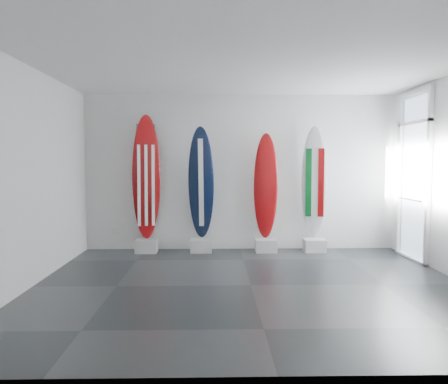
{
  "coord_description": "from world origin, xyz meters",
  "views": [
    {
      "loc": [
        -0.5,
        -5.74,
        1.7
      ],
      "look_at": [
        -0.34,
        1.4,
        1.2
      ],
      "focal_mm": 33.96,
      "sensor_mm": 36.0,
      "label": 1
    }
  ],
  "objects_px": {
    "surfboard_navy": "(201,183)",
    "surfboard_swiss": "(266,186)",
    "surfboard_italy": "(314,183)",
    "surfboard_usa": "(146,178)"
  },
  "relations": [
    {
      "from": "surfboard_usa",
      "to": "surfboard_italy",
      "type": "distance_m",
      "value": 3.19
    },
    {
      "from": "surfboard_usa",
      "to": "surfboard_swiss",
      "type": "height_order",
      "value": "surfboard_usa"
    },
    {
      "from": "surfboard_navy",
      "to": "surfboard_swiss",
      "type": "xyz_separation_m",
      "value": [
        1.23,
        0.0,
        -0.06
      ]
    },
    {
      "from": "surfboard_navy",
      "to": "surfboard_italy",
      "type": "xyz_separation_m",
      "value": [
        2.16,
        0.0,
        0.01
      ]
    },
    {
      "from": "surfboard_navy",
      "to": "surfboard_italy",
      "type": "distance_m",
      "value": 2.16
    },
    {
      "from": "surfboard_swiss",
      "to": "surfboard_italy",
      "type": "bearing_deg",
      "value": 4.77
    },
    {
      "from": "surfboard_usa",
      "to": "surfboard_navy",
      "type": "distance_m",
      "value": 1.04
    },
    {
      "from": "surfboard_swiss",
      "to": "surfboard_italy",
      "type": "xyz_separation_m",
      "value": [
        0.93,
        0.0,
        0.06
      ]
    },
    {
      "from": "surfboard_usa",
      "to": "surfboard_swiss",
      "type": "relative_size",
      "value": 1.17
    },
    {
      "from": "surfboard_usa",
      "to": "surfboard_navy",
      "type": "relative_size",
      "value": 1.1
    }
  ]
}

